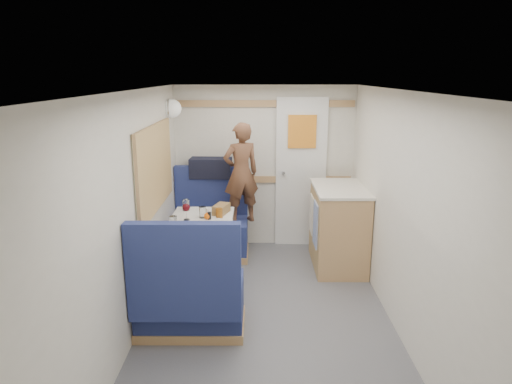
{
  "coord_description": "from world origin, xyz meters",
  "views": [
    {
      "loc": [
        -0.08,
        -3.3,
        2.13
      ],
      "look_at": [
        -0.1,
        0.9,
        1.03
      ],
      "focal_mm": 32.0,
      "sensor_mm": 36.0,
      "label": 1
    }
  ],
  "objects_px": {
    "duffel_bag": "(211,168)",
    "cheese_block": "(201,224)",
    "bench_far": "(211,231)",
    "orange_fruit": "(207,216)",
    "tumbler_left": "(173,222)",
    "pepper_grinder": "(209,217)",
    "dinette_table": "(201,234)",
    "beer_glass": "(219,213)",
    "galley_counter": "(338,226)",
    "tray": "(213,225)",
    "tumbler_mid": "(186,205)",
    "tumbler_right": "(203,212)",
    "bench_near": "(190,300)",
    "person": "(241,173)",
    "salt_grinder": "(207,212)",
    "dome_light": "(172,108)",
    "wine_glass": "(186,208)",
    "bread_loaf": "(221,209)"
  },
  "relations": [
    {
      "from": "duffel_bag",
      "to": "cheese_block",
      "type": "bearing_deg",
      "value": -85.09
    },
    {
      "from": "bench_far",
      "to": "duffel_bag",
      "type": "xyz_separation_m",
      "value": [
        -0.01,
        0.26,
        0.72
      ]
    },
    {
      "from": "bench_far",
      "to": "orange_fruit",
      "type": "bearing_deg",
      "value": -85.44
    },
    {
      "from": "tumbler_left",
      "to": "pepper_grinder",
      "type": "height_order",
      "value": "tumbler_left"
    },
    {
      "from": "dinette_table",
      "to": "beer_glass",
      "type": "xyz_separation_m",
      "value": [
        0.18,
        0.05,
        0.21
      ]
    },
    {
      "from": "cheese_block",
      "to": "tumbler_left",
      "type": "distance_m",
      "value": 0.26
    },
    {
      "from": "galley_counter",
      "to": "tray",
      "type": "distance_m",
      "value": 1.54
    },
    {
      "from": "tumbler_mid",
      "to": "tumbler_right",
      "type": "relative_size",
      "value": 1.04
    },
    {
      "from": "duffel_bag",
      "to": "tumbler_left",
      "type": "height_order",
      "value": "duffel_bag"
    },
    {
      "from": "tumbler_mid",
      "to": "tray",
      "type": "bearing_deg",
      "value": -56.13
    },
    {
      "from": "duffel_bag",
      "to": "tumbler_left",
      "type": "xyz_separation_m",
      "value": [
        -0.22,
        -1.37,
        -0.24
      ]
    },
    {
      "from": "bench_near",
      "to": "person",
      "type": "xyz_separation_m",
      "value": [
        0.38,
        1.65,
        0.73
      ]
    },
    {
      "from": "bench_near",
      "to": "tumbler_mid",
      "type": "xyz_separation_m",
      "value": [
        -0.19,
        1.18,
        0.48
      ]
    },
    {
      "from": "galley_counter",
      "to": "tumbler_right",
      "type": "distance_m",
      "value": 1.56
    },
    {
      "from": "dinette_table",
      "to": "salt_grinder",
      "type": "height_order",
      "value": "salt_grinder"
    },
    {
      "from": "bench_far",
      "to": "salt_grinder",
      "type": "distance_m",
      "value": 0.87
    },
    {
      "from": "dome_light",
      "to": "pepper_grinder",
      "type": "distance_m",
      "value": 1.41
    },
    {
      "from": "galley_counter",
      "to": "bench_near",
      "type": "bearing_deg",
      "value": -136.06
    },
    {
      "from": "bench_far",
      "to": "tray",
      "type": "bearing_deg",
      "value": -82.47
    },
    {
      "from": "dome_light",
      "to": "cheese_block",
      "type": "xyz_separation_m",
      "value": [
        0.43,
        -1.1,
        -0.99
      ]
    },
    {
      "from": "cheese_block",
      "to": "dome_light",
      "type": "bearing_deg",
      "value": 111.17
    },
    {
      "from": "galley_counter",
      "to": "orange_fruit",
      "type": "relative_size",
      "value": 13.62
    },
    {
      "from": "dinette_table",
      "to": "cheese_block",
      "type": "height_order",
      "value": "cheese_block"
    },
    {
      "from": "dinette_table",
      "to": "duffel_bag",
      "type": "distance_m",
      "value": 1.21
    },
    {
      "from": "dinette_table",
      "to": "cheese_block",
      "type": "bearing_deg",
      "value": -81.78
    },
    {
      "from": "tray",
      "to": "tumbler_left",
      "type": "xyz_separation_m",
      "value": [
        -0.36,
        -0.08,
        0.05
      ]
    },
    {
      "from": "galley_counter",
      "to": "beer_glass",
      "type": "relative_size",
      "value": 8.74
    },
    {
      "from": "dinette_table",
      "to": "tumbler_mid",
      "type": "height_order",
      "value": "tumbler_mid"
    },
    {
      "from": "orange_fruit",
      "to": "dome_light",
      "type": "bearing_deg",
      "value": 117.63
    },
    {
      "from": "tumbler_left",
      "to": "tumbler_mid",
      "type": "relative_size",
      "value": 1.01
    },
    {
      "from": "wine_glass",
      "to": "salt_grinder",
      "type": "relative_size",
      "value": 2.05
    },
    {
      "from": "tray",
      "to": "tumbler_right",
      "type": "relative_size",
      "value": 3.19
    },
    {
      "from": "dome_light",
      "to": "bread_loaf",
      "type": "xyz_separation_m",
      "value": [
        0.58,
        -0.63,
        -0.98
      ]
    },
    {
      "from": "bench_far",
      "to": "orange_fruit",
      "type": "distance_m",
      "value": 1.02
    },
    {
      "from": "beer_glass",
      "to": "pepper_grinder",
      "type": "xyz_separation_m",
      "value": [
        -0.09,
        -0.09,
        -0.01
      ]
    },
    {
      "from": "wine_glass",
      "to": "bread_loaf",
      "type": "relative_size",
      "value": 0.75
    },
    {
      "from": "salt_grinder",
      "to": "tumbler_left",
      "type": "bearing_deg",
      "value": -126.0
    },
    {
      "from": "orange_fruit",
      "to": "wine_glass",
      "type": "height_order",
      "value": "wine_glass"
    },
    {
      "from": "bench_near",
      "to": "beer_glass",
      "type": "distance_m",
      "value": 1.04
    },
    {
      "from": "bench_near",
      "to": "beer_glass",
      "type": "xyz_separation_m",
      "value": [
        0.18,
        0.91,
        0.47
      ]
    },
    {
      "from": "bread_loaf",
      "to": "wine_glass",
      "type": "bearing_deg",
      "value": -145.48
    },
    {
      "from": "dome_light",
      "to": "orange_fruit",
      "type": "bearing_deg",
      "value": -62.37
    },
    {
      "from": "bench_far",
      "to": "bench_near",
      "type": "bearing_deg",
      "value": -90.0
    },
    {
      "from": "dinette_table",
      "to": "pepper_grinder",
      "type": "xyz_separation_m",
      "value": [
        0.09,
        -0.04,
        0.2
      ]
    },
    {
      "from": "galley_counter",
      "to": "duffel_bag",
      "type": "distance_m",
      "value": 1.67
    },
    {
      "from": "bench_far",
      "to": "beer_glass",
      "type": "xyz_separation_m",
      "value": [
        0.18,
        -0.82,
        0.47
      ]
    },
    {
      "from": "dome_light",
      "to": "salt_grinder",
      "type": "distance_m",
      "value": 1.3
    },
    {
      "from": "person",
      "to": "tumbler_right",
      "type": "distance_m",
      "value": 0.83
    },
    {
      "from": "pepper_grinder",
      "to": "bench_far",
      "type": "bearing_deg",
      "value": 95.74
    },
    {
      "from": "dinette_table",
      "to": "beer_glass",
      "type": "relative_size",
      "value": 8.74
    }
  ]
}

